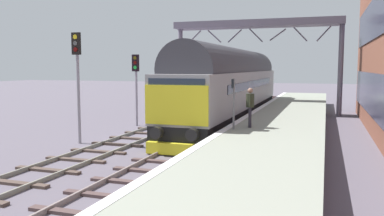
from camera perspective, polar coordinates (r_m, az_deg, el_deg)
The scene contains 11 objects.
ground_plane at distance 19.21m, azimuth 1.41°, elevation -4.66°, with size 140.00×140.00×0.00m, color #5A535F.
track_main at distance 19.20m, azimuth 1.41°, elevation -4.50°, with size 2.50×60.00×0.15m.
track_adjacent_west at distance 20.38m, azimuth -7.38°, elevation -3.94°, with size 2.50×60.00×0.15m.
station_platform at distance 18.39m, azimuth 12.21°, elevation -3.68°, with size 4.00×44.00×1.01m.
diesel_locomotive at distance 24.97m, azimuth 5.71°, elevation 3.50°, with size 2.74×19.87×4.68m.
signal_post_near at distance 18.87m, azimuth -16.03°, elevation 4.75°, with size 0.44×0.22×5.05m.
signal_post_mid at distance 23.93m, azimuth -8.00°, elevation 3.97°, with size 0.44×0.22×4.24m.
signal_post_far at distance 31.62m, azimuth -1.19°, elevation 4.61°, with size 0.44×0.22×4.51m.
platform_number_sign at distance 16.13m, azimuth 5.95°, elevation 1.72°, with size 0.10×0.44×2.03m.
waiting_passenger at distance 16.77m, azimuth 8.30°, elevation 0.61°, with size 0.39×0.50×1.64m.
overhead_footbridge at distance 30.98m, azimuth 9.13°, elevation 11.01°, with size 12.56×2.00×6.99m.
Camera 1 is at (5.58, -18.04, 3.52)m, focal length 37.34 mm.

